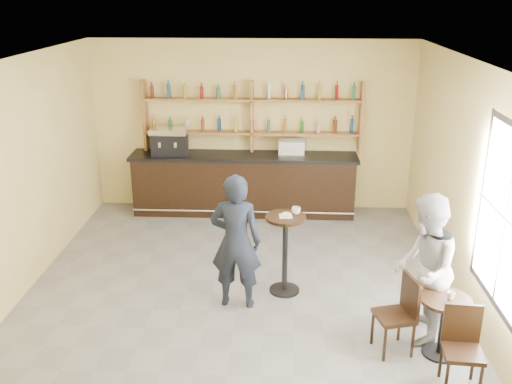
{
  "coord_description": "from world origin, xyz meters",
  "views": [
    {
      "loc": [
        0.59,
        -6.99,
        4.04
      ],
      "look_at": [
        0.2,
        0.8,
        1.25
      ],
      "focal_mm": 40.0,
      "sensor_mm": 36.0,
      "label": 1
    }
  ],
  "objects_px": {
    "pastry_case": "(291,148)",
    "patron_second": "(424,269)",
    "espresso_machine": "(170,141)",
    "pedestal_table": "(285,254)",
    "chair_west": "(394,315)",
    "bar_counter": "(244,184)",
    "man_main": "(236,242)",
    "chair_south": "(463,352)",
    "cafe_table": "(442,327)"
  },
  "relations": [
    {
      "from": "bar_counter",
      "to": "cafe_table",
      "type": "relative_size",
      "value": 5.66
    },
    {
      "from": "man_main",
      "to": "espresso_machine",
      "type": "bearing_deg",
      "value": -61.86
    },
    {
      "from": "pedestal_table",
      "to": "espresso_machine",
      "type": "bearing_deg",
      "value": 125.61
    },
    {
      "from": "pastry_case",
      "to": "pedestal_table",
      "type": "xyz_separation_m",
      "value": [
        -0.1,
        -3.0,
        -0.71
      ]
    },
    {
      "from": "man_main",
      "to": "chair_west",
      "type": "relative_size",
      "value": 1.95
    },
    {
      "from": "man_main",
      "to": "chair_west",
      "type": "height_order",
      "value": "man_main"
    },
    {
      "from": "bar_counter",
      "to": "patron_second",
      "type": "xyz_separation_m",
      "value": [
        2.42,
        -4.03,
        0.35
      ]
    },
    {
      "from": "chair_west",
      "to": "man_main",
      "type": "bearing_deg",
      "value": -131.88
    },
    {
      "from": "espresso_machine",
      "to": "pedestal_table",
      "type": "bearing_deg",
      "value": -62.96
    },
    {
      "from": "chair_west",
      "to": "chair_south",
      "type": "bearing_deg",
      "value": 27.56
    },
    {
      "from": "man_main",
      "to": "chair_south",
      "type": "bearing_deg",
      "value": 151.49
    },
    {
      "from": "bar_counter",
      "to": "patron_second",
      "type": "height_order",
      "value": "patron_second"
    },
    {
      "from": "espresso_machine",
      "to": "pastry_case",
      "type": "bearing_deg",
      "value": -8.57
    },
    {
      "from": "patron_second",
      "to": "pedestal_table",
      "type": "bearing_deg",
      "value": -110.45
    },
    {
      "from": "bar_counter",
      "to": "pedestal_table",
      "type": "xyz_separation_m",
      "value": [
        0.78,
        -3.0,
        0.0
      ]
    },
    {
      "from": "man_main",
      "to": "chair_south",
      "type": "height_order",
      "value": "man_main"
    },
    {
      "from": "espresso_machine",
      "to": "pastry_case",
      "type": "xyz_separation_m",
      "value": [
        2.25,
        0.0,
        -0.1
      ]
    },
    {
      "from": "bar_counter",
      "to": "patron_second",
      "type": "distance_m",
      "value": 4.72
    },
    {
      "from": "espresso_machine",
      "to": "pastry_case",
      "type": "height_order",
      "value": "espresso_machine"
    },
    {
      "from": "pastry_case",
      "to": "man_main",
      "type": "xyz_separation_m",
      "value": [
        -0.75,
        -3.38,
        -0.36
      ]
    },
    {
      "from": "espresso_machine",
      "to": "cafe_table",
      "type": "height_order",
      "value": "espresso_machine"
    },
    {
      "from": "man_main",
      "to": "patron_second",
      "type": "height_order",
      "value": "man_main"
    },
    {
      "from": "cafe_table",
      "to": "chair_west",
      "type": "distance_m",
      "value": 0.56
    },
    {
      "from": "espresso_machine",
      "to": "bar_counter",
      "type": "bearing_deg",
      "value": -8.57
    },
    {
      "from": "cafe_table",
      "to": "chair_west",
      "type": "bearing_deg",
      "value": 174.81
    },
    {
      "from": "bar_counter",
      "to": "patron_second",
      "type": "relative_size",
      "value": 2.28
    },
    {
      "from": "bar_counter",
      "to": "espresso_machine",
      "type": "relative_size",
      "value": 6.18
    },
    {
      "from": "pastry_case",
      "to": "pedestal_table",
      "type": "distance_m",
      "value": 3.08
    },
    {
      "from": "bar_counter",
      "to": "cafe_table",
      "type": "bearing_deg",
      "value": -59.43
    },
    {
      "from": "pastry_case",
      "to": "patron_second",
      "type": "height_order",
      "value": "patron_second"
    },
    {
      "from": "bar_counter",
      "to": "cafe_table",
      "type": "xyz_separation_m",
      "value": [
        2.59,
        -4.39,
        -0.2
      ]
    },
    {
      "from": "chair_west",
      "to": "bar_counter",
      "type": "bearing_deg",
      "value": -169.93
    },
    {
      "from": "man_main",
      "to": "chair_south",
      "type": "distance_m",
      "value": 3.02
    },
    {
      "from": "pastry_case",
      "to": "patron_second",
      "type": "relative_size",
      "value": 0.26
    },
    {
      "from": "pastry_case",
      "to": "bar_counter",
      "type": "bearing_deg",
      "value": 172.98
    },
    {
      "from": "patron_second",
      "to": "bar_counter",
      "type": "bearing_deg",
      "value": -137.23
    },
    {
      "from": "pastry_case",
      "to": "patron_second",
      "type": "xyz_separation_m",
      "value": [
        1.54,
        -4.03,
        -0.36
      ]
    },
    {
      "from": "espresso_machine",
      "to": "pedestal_table",
      "type": "relative_size",
      "value": 0.6
    },
    {
      "from": "cafe_table",
      "to": "chair_south",
      "type": "distance_m",
      "value": 0.61
    },
    {
      "from": "bar_counter",
      "to": "pedestal_table",
      "type": "bearing_deg",
      "value": -75.45
    },
    {
      "from": "pastry_case",
      "to": "chair_west",
      "type": "relative_size",
      "value": 0.51
    },
    {
      "from": "chair_west",
      "to": "chair_south",
      "type": "distance_m",
      "value": 0.88
    },
    {
      "from": "pastry_case",
      "to": "chair_south",
      "type": "bearing_deg",
      "value": -77.54
    },
    {
      "from": "chair_west",
      "to": "cafe_table",
      "type": "bearing_deg",
      "value": 69.66
    },
    {
      "from": "pastry_case",
      "to": "cafe_table",
      "type": "relative_size",
      "value": 0.65
    },
    {
      "from": "bar_counter",
      "to": "espresso_machine",
      "type": "height_order",
      "value": "espresso_machine"
    },
    {
      "from": "espresso_machine",
      "to": "cafe_table",
      "type": "bearing_deg",
      "value": -56.5
    },
    {
      "from": "cafe_table",
      "to": "espresso_machine",
      "type": "bearing_deg",
      "value": 132.07
    },
    {
      "from": "man_main",
      "to": "pedestal_table",
      "type": "bearing_deg",
      "value": -145.42
    },
    {
      "from": "pedestal_table",
      "to": "man_main",
      "type": "relative_size",
      "value": 0.62
    }
  ]
}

